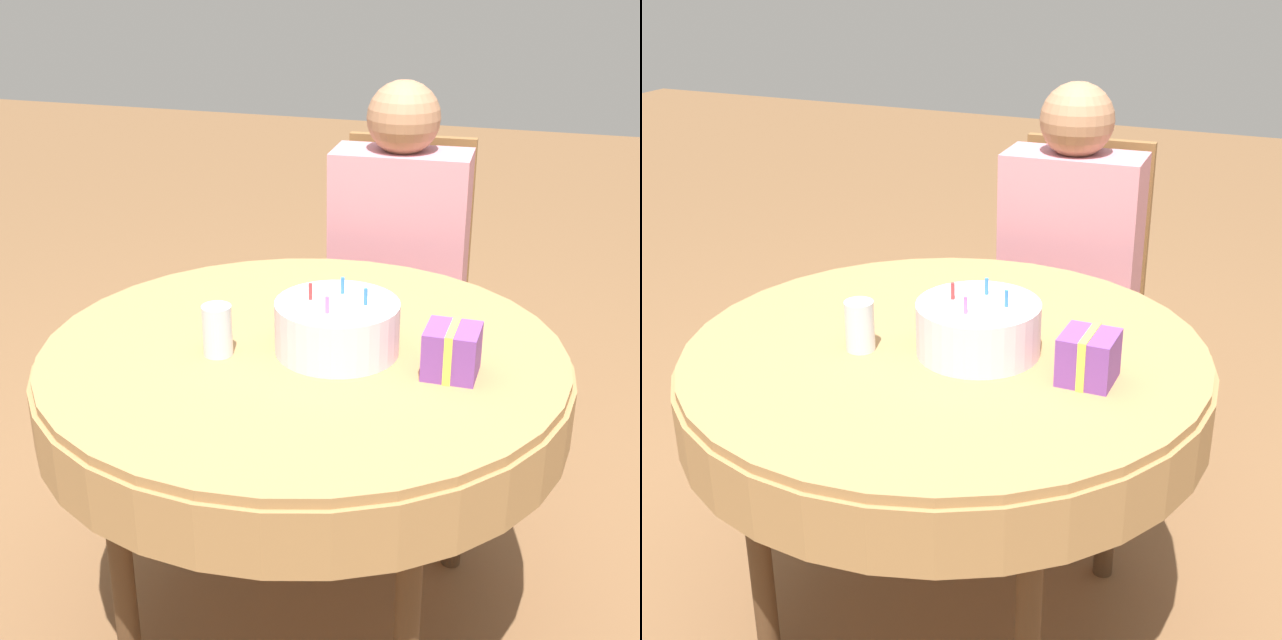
# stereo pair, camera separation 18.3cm
# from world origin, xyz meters

# --- Properties ---
(ground_plane) EXTENTS (12.00, 12.00, 0.00)m
(ground_plane) POSITION_xyz_m (0.00, 0.00, 0.00)
(ground_plane) COLOR brown
(dining_table) EXTENTS (1.12, 1.12, 0.72)m
(dining_table) POSITION_xyz_m (0.00, 0.00, 0.64)
(dining_table) COLOR #9E7547
(dining_table) RESTS_ON ground_plane
(chair) EXTENTS (0.45, 0.45, 0.97)m
(chair) POSITION_xyz_m (0.02, 0.88, 0.52)
(chair) COLOR brown
(chair) RESTS_ON ground_plane
(person) EXTENTS (0.40, 0.30, 1.16)m
(person) POSITION_xyz_m (0.03, 0.78, 0.70)
(person) COLOR #9E7051
(person) RESTS_ON ground_plane
(birthday_cake) EXTENTS (0.26, 0.26, 0.14)m
(birthday_cake) POSITION_xyz_m (0.07, 0.00, 0.78)
(birthday_cake) COLOR silver
(birthday_cake) RESTS_ON dining_table
(drinking_glass) EXTENTS (0.06, 0.06, 0.11)m
(drinking_glass) POSITION_xyz_m (-0.16, -0.09, 0.78)
(drinking_glass) COLOR silver
(drinking_glass) RESTS_ON dining_table
(gift_box) EXTENTS (0.10, 0.11, 0.10)m
(gift_box) POSITION_xyz_m (0.32, -0.03, 0.77)
(gift_box) COLOR #753D99
(gift_box) RESTS_ON dining_table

